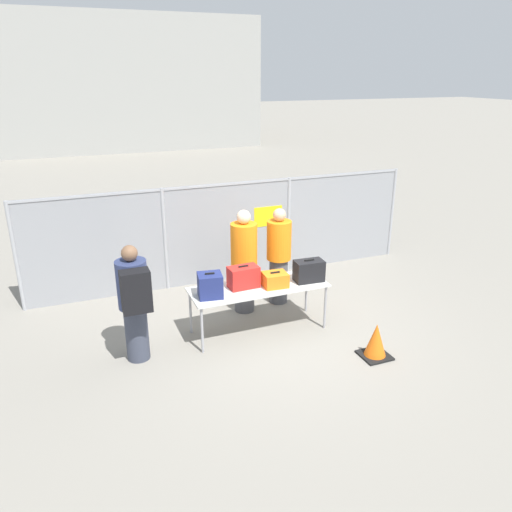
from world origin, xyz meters
The scene contains 13 objects.
ground_plane centered at (0.00, 0.00, 0.00)m, with size 120.00×120.00×0.00m, color gray.
fence_section centered at (0.01, 2.34, 1.04)m, with size 7.73×0.07×1.97m.
inspection_table centered at (-0.28, 0.13, 0.72)m, with size 2.18×0.78×0.77m.
suitcase_navy centered at (-1.09, 0.06, 0.95)m, with size 0.40×0.38×0.38m.
suitcase_red centered at (-0.51, 0.19, 0.94)m, with size 0.48×0.29×0.36m.
suitcase_orange centered at (-0.04, 0.04, 0.89)m, with size 0.39×0.33×0.25m.
suitcase_black centered at (0.55, 0.04, 0.95)m, with size 0.48×0.30×0.37m.
traveler_hooded centered at (-2.22, -0.05, 0.96)m, with size 0.43×0.67×1.75m.
security_worker_near centered at (-0.24, 0.90, 0.94)m, with size 0.45×0.45×1.81m.
security_worker_far centered at (0.46, 1.00, 0.90)m, with size 0.43×0.43×1.75m.
utility_trailer centered at (2.12, 4.19, 0.42)m, with size 4.39×2.07×0.72m.
distant_hangar centered at (1.14, 25.01, 3.33)m, with size 13.42×10.49×6.66m.
traffic_cone centered at (1.01, -1.25, 0.24)m, with size 0.42×0.42×0.53m.
Camera 1 is at (-3.00, -6.51, 3.95)m, focal length 35.00 mm.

